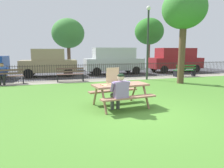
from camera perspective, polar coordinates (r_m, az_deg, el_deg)
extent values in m
cube|color=#477C2B|center=(7.89, 1.73, -4.31)|extent=(28.00, 11.93, 0.02)
cube|color=gray|center=(12.88, -6.04, 1.02)|extent=(28.00, 1.40, 0.01)
cube|color=#38383D|center=(16.97, -8.90, 2.96)|extent=(28.00, 6.95, 0.01)
cube|color=#976A53|center=(6.67, 2.39, -0.26)|extent=(1.87, 0.94, 0.06)
cube|color=#976A53|center=(6.20, 4.79, -3.85)|extent=(1.82, 0.46, 0.05)
cube|color=#976A53|center=(7.26, 0.31, -1.87)|extent=(1.82, 0.46, 0.05)
cylinder|color=#976A53|center=(6.09, -2.21, -4.90)|extent=(0.11, 0.44, 0.74)
cylinder|color=#976A53|center=(6.85, -4.73, -3.32)|extent=(0.11, 0.44, 0.74)
cylinder|color=#976A53|center=(6.75, 9.58, -3.61)|extent=(0.11, 0.44, 0.74)
cylinder|color=#976A53|center=(7.44, 6.11, -2.32)|extent=(0.11, 0.44, 0.74)
cube|color=tan|center=(6.56, 1.23, -0.09)|extent=(0.56, 0.56, 0.01)
cube|color=silver|center=(6.56, 1.23, -0.03)|extent=(0.51, 0.51, 0.00)
cube|color=tan|center=(6.36, 2.28, -0.14)|extent=(0.47, 0.10, 0.04)
cube|color=tan|center=(6.76, 0.25, 0.43)|extent=(0.47, 0.10, 0.04)
cube|color=tan|center=(6.45, -0.55, -0.01)|extent=(0.10, 0.47, 0.04)
cube|color=tan|center=(6.68, 2.96, 0.30)|extent=(0.10, 0.47, 0.04)
cube|color=tan|center=(6.74, 0.19, 2.63)|extent=(0.47, 0.14, 0.48)
pyramid|color=#F4E069|center=(6.48, -2.26, -0.22)|extent=(0.24, 0.22, 0.01)
cube|color=tan|center=(6.42, -2.90, -0.28)|extent=(0.10, 0.17, 0.02)
cylinder|color=#484848|center=(6.47, 0.07, -5.28)|extent=(0.12, 0.12, 0.44)
cylinder|color=#484848|center=(6.22, 0.85, -3.50)|extent=(0.19, 0.43, 0.15)
cylinder|color=#484848|center=(6.55, 1.68, -5.10)|extent=(0.12, 0.12, 0.44)
cylinder|color=#484848|center=(6.30, 2.51, -3.33)|extent=(0.19, 0.43, 0.15)
cube|color=#8C72A5|center=(6.03, 2.54, -1.69)|extent=(0.44, 0.26, 0.52)
cylinder|color=#8C72A5|center=(5.95, 0.08, -0.81)|extent=(0.11, 0.22, 0.31)
cylinder|color=#8C72A5|center=(6.17, 4.51, -0.47)|extent=(0.11, 0.22, 0.31)
sphere|color=beige|center=(5.98, 2.48, 1.92)|extent=(0.21, 0.21, 0.21)
ellipsoid|color=black|center=(5.97, 2.53, 2.39)|extent=(0.21, 0.20, 0.12)
cylinder|color=#2D2823|center=(13.47, -6.72, 5.33)|extent=(23.57, 0.03, 0.03)
cylinder|color=#2D2823|center=(13.54, -6.65, 2.08)|extent=(23.57, 0.03, 0.03)
cylinder|color=#2D2823|center=(13.51, -28.53, 2.48)|extent=(0.02, 0.02, 1.00)
cylinder|color=#2D2823|center=(13.49, -27.95, 2.51)|extent=(0.02, 0.02, 1.00)
cylinder|color=#2D2823|center=(13.46, -27.36, 2.55)|extent=(0.02, 0.02, 1.00)
cylinder|color=#2D2823|center=(13.44, -26.77, 2.58)|extent=(0.02, 0.02, 1.00)
cylinder|color=#2D2823|center=(13.42, -26.18, 2.61)|extent=(0.02, 0.02, 1.00)
cylinder|color=#2D2823|center=(13.40, -25.59, 2.65)|extent=(0.02, 0.02, 1.00)
cylinder|color=#2D2823|center=(13.38, -25.00, 2.68)|extent=(0.02, 0.02, 1.00)
cylinder|color=#2D2823|center=(13.36, -24.40, 2.71)|extent=(0.02, 0.02, 1.00)
cylinder|color=#2D2823|center=(13.34, -23.80, 2.75)|extent=(0.02, 0.02, 1.00)
cylinder|color=#2D2823|center=(13.33, -23.20, 2.78)|extent=(0.02, 0.02, 1.00)
cylinder|color=#2D2823|center=(13.32, -22.60, 2.81)|extent=(0.02, 0.02, 1.00)
cylinder|color=#2D2823|center=(13.30, -22.00, 2.84)|extent=(0.02, 0.02, 1.00)
cylinder|color=#2D2823|center=(13.29, -21.40, 2.88)|extent=(0.02, 0.02, 1.00)
cylinder|color=#2D2823|center=(13.28, -20.79, 2.91)|extent=(0.02, 0.02, 1.00)
cylinder|color=#2D2823|center=(13.28, -20.19, 2.94)|extent=(0.02, 0.02, 1.00)
cylinder|color=#2D2823|center=(13.27, -19.59, 2.97)|extent=(0.02, 0.02, 1.00)
cylinder|color=#2D2823|center=(13.27, -18.98, 3.00)|extent=(0.02, 0.02, 1.00)
cylinder|color=#2D2823|center=(13.26, -18.37, 3.03)|extent=(0.02, 0.02, 1.00)
cylinder|color=#2D2823|center=(13.26, -17.77, 3.06)|extent=(0.02, 0.02, 1.00)
cylinder|color=#2D2823|center=(13.26, -17.16, 3.09)|extent=(0.02, 0.02, 1.00)
cylinder|color=#2D2823|center=(13.27, -16.56, 3.12)|extent=(0.02, 0.02, 1.00)
cylinder|color=#2D2823|center=(13.27, -15.95, 3.15)|extent=(0.02, 0.02, 1.00)
cylinder|color=#2D2823|center=(13.27, -15.34, 3.18)|extent=(0.02, 0.02, 1.00)
cylinder|color=#2D2823|center=(13.28, -14.74, 3.21)|extent=(0.02, 0.02, 1.00)
cylinder|color=#2D2823|center=(13.29, -14.13, 3.24)|extent=(0.02, 0.02, 1.00)
cylinder|color=#2D2823|center=(13.30, -13.53, 3.26)|extent=(0.02, 0.02, 1.00)
cylinder|color=#2D2823|center=(13.31, -12.93, 3.29)|extent=(0.02, 0.02, 1.00)
cylinder|color=#2D2823|center=(13.32, -12.33, 3.32)|extent=(0.02, 0.02, 1.00)
cylinder|color=#2D2823|center=(13.33, -11.73, 3.34)|extent=(0.02, 0.02, 1.00)
cylinder|color=#2D2823|center=(13.35, -11.13, 3.37)|extent=(0.02, 0.02, 1.00)
cylinder|color=#2D2823|center=(13.36, -10.53, 3.39)|extent=(0.02, 0.02, 1.00)
cylinder|color=#2D2823|center=(13.38, -9.93, 3.42)|extent=(0.02, 0.02, 1.00)
cylinder|color=#2D2823|center=(13.40, -9.34, 3.44)|extent=(0.02, 0.02, 1.00)
cylinder|color=#2D2823|center=(13.42, -8.74, 3.47)|extent=(0.02, 0.02, 1.00)
cylinder|color=#2D2823|center=(13.44, -8.15, 3.49)|extent=(0.02, 0.02, 1.00)
cylinder|color=#2D2823|center=(13.47, -7.56, 3.52)|extent=(0.02, 0.02, 1.00)
cylinder|color=#2D2823|center=(13.49, -6.97, 3.54)|extent=(0.02, 0.02, 1.00)
cylinder|color=#2D2823|center=(13.52, -6.39, 3.56)|extent=(0.02, 0.02, 1.00)
cylinder|color=#2D2823|center=(13.55, -5.81, 3.58)|extent=(0.02, 0.02, 1.00)
cylinder|color=#2D2823|center=(13.58, -5.23, 3.60)|extent=(0.02, 0.02, 1.00)
cylinder|color=#2D2823|center=(13.61, -4.65, 3.63)|extent=(0.02, 0.02, 1.00)
cylinder|color=#2D2823|center=(13.64, -4.07, 3.65)|extent=(0.02, 0.02, 1.00)
cylinder|color=#2D2823|center=(13.67, -3.50, 3.67)|extent=(0.02, 0.02, 1.00)
cylinder|color=#2D2823|center=(13.71, -2.93, 3.69)|extent=(0.02, 0.02, 1.00)
cylinder|color=#2D2823|center=(13.74, -2.36, 3.71)|extent=(0.02, 0.02, 1.00)
cylinder|color=#2D2823|center=(13.78, -1.80, 3.72)|extent=(0.02, 0.02, 1.00)
cylinder|color=#2D2823|center=(13.82, -1.24, 3.74)|extent=(0.02, 0.02, 1.00)
cylinder|color=#2D2823|center=(13.86, -0.68, 3.76)|extent=(0.02, 0.02, 1.00)
cylinder|color=#2D2823|center=(13.90, -0.13, 3.78)|extent=(0.02, 0.02, 1.00)
cylinder|color=#2D2823|center=(13.94, 0.42, 3.79)|extent=(0.02, 0.02, 1.00)
cylinder|color=#2D2823|center=(13.99, 0.97, 3.81)|extent=(0.02, 0.02, 1.00)
cylinder|color=#2D2823|center=(14.03, 1.52, 3.83)|extent=(0.02, 0.02, 1.00)
cylinder|color=#2D2823|center=(14.08, 2.06, 3.84)|extent=(0.02, 0.02, 1.00)
cylinder|color=#2D2823|center=(14.12, 2.59, 3.86)|extent=(0.02, 0.02, 1.00)
cylinder|color=#2D2823|center=(14.17, 3.13, 3.87)|extent=(0.02, 0.02, 1.00)
cylinder|color=#2D2823|center=(14.22, 3.66, 3.89)|extent=(0.02, 0.02, 1.00)
cylinder|color=#2D2823|center=(14.28, 4.18, 3.90)|extent=(0.02, 0.02, 1.00)
cylinder|color=#2D2823|center=(14.33, 4.70, 3.91)|extent=(0.02, 0.02, 1.00)
cylinder|color=#2D2823|center=(14.38, 5.22, 3.93)|extent=(0.02, 0.02, 1.00)
cylinder|color=#2D2823|center=(14.44, 5.74, 3.94)|extent=(0.02, 0.02, 1.00)
cylinder|color=#2D2823|center=(14.49, 6.25, 3.95)|extent=(0.02, 0.02, 1.00)
cylinder|color=#2D2823|center=(14.55, 6.75, 3.96)|extent=(0.02, 0.02, 1.00)
cylinder|color=#2D2823|center=(14.61, 7.26, 3.97)|extent=(0.02, 0.02, 1.00)
cylinder|color=#2D2823|center=(14.67, 7.76, 3.99)|extent=(0.02, 0.02, 1.00)
cylinder|color=#2D2823|center=(14.73, 8.25, 4.00)|extent=(0.02, 0.02, 1.00)
cylinder|color=#2D2823|center=(14.79, 8.74, 4.01)|extent=(0.02, 0.02, 1.00)
cylinder|color=#2D2823|center=(14.85, 9.23, 4.02)|extent=(0.02, 0.02, 1.00)
cylinder|color=#2D2823|center=(14.91, 9.71, 4.03)|extent=(0.02, 0.02, 1.00)
cylinder|color=#2D2823|center=(14.98, 10.19, 4.03)|extent=(0.02, 0.02, 1.00)
cylinder|color=#2D2823|center=(15.05, 10.66, 4.04)|extent=(0.02, 0.02, 1.00)
cylinder|color=#2D2823|center=(15.11, 11.13, 4.05)|extent=(0.02, 0.02, 1.00)
cylinder|color=#2D2823|center=(15.18, 11.60, 4.06)|extent=(0.02, 0.02, 1.00)
cylinder|color=#2D2823|center=(15.25, 12.06, 4.07)|extent=(0.02, 0.02, 1.00)
cylinder|color=#2D2823|center=(15.32, 12.52, 4.07)|extent=(0.02, 0.02, 1.00)
cylinder|color=#2D2823|center=(15.39, 12.97, 4.08)|extent=(0.02, 0.02, 1.00)
cylinder|color=#2D2823|center=(15.46, 13.42, 4.09)|extent=(0.02, 0.02, 1.00)
cylinder|color=#2D2823|center=(15.53, 13.86, 4.09)|extent=(0.02, 0.02, 1.00)
cylinder|color=#2D2823|center=(15.61, 14.31, 4.10)|extent=(0.02, 0.02, 1.00)
cylinder|color=#2D2823|center=(15.68, 14.74, 4.11)|extent=(0.02, 0.02, 1.00)
cylinder|color=#2D2823|center=(15.76, 15.17, 4.11)|extent=(0.02, 0.02, 1.00)
cylinder|color=#2D2823|center=(15.83, 15.60, 4.12)|extent=(0.02, 0.02, 1.00)
cylinder|color=#2D2823|center=(15.91, 16.03, 4.12)|extent=(0.02, 0.02, 1.00)
cylinder|color=#2D2823|center=(15.99, 16.45, 4.13)|extent=(0.02, 0.02, 1.00)
cylinder|color=#2D2823|center=(16.07, 16.86, 4.13)|extent=(0.02, 0.02, 1.00)
cylinder|color=#2D2823|center=(16.15, 17.28, 4.14)|extent=(0.02, 0.02, 1.00)
cylinder|color=#2D2823|center=(16.23, 17.68, 4.14)|extent=(0.02, 0.02, 1.00)
cylinder|color=#2D2823|center=(16.31, 18.09, 4.14)|extent=(0.02, 0.02, 1.00)
cylinder|color=#2D2823|center=(16.39, 18.49, 4.15)|extent=(0.02, 0.02, 1.00)
cylinder|color=#2D2823|center=(16.47, 18.88, 4.15)|extent=(0.02, 0.02, 1.00)
cylinder|color=#2D2823|center=(16.56, 19.27, 4.15)|extent=(0.02, 0.02, 1.00)
cylinder|color=#2D2823|center=(16.64, 19.66, 4.16)|extent=(0.02, 0.02, 1.00)
cylinder|color=#2D2823|center=(16.72, 20.05, 4.16)|extent=(0.02, 0.02, 1.00)
cylinder|color=#2D2823|center=(16.81, 20.43, 4.16)|extent=(0.02, 0.02, 1.00)
cylinder|color=#2D2823|center=(16.90, 20.80, 4.16)|extent=(0.02, 0.02, 1.00)
cylinder|color=#2D2823|center=(16.98, 21.18, 4.16)|extent=(0.02, 0.02, 1.00)
cylinder|color=#2D2823|center=(17.07, 21.54, 4.17)|extent=(0.02, 0.02, 1.00)
cylinder|color=#2D2823|center=(17.16, 21.91, 4.17)|extent=(0.02, 0.02, 1.00)
cylinder|color=#2D2823|center=(17.25, 22.27, 4.17)|extent=(0.02, 0.02, 1.00)
cylinder|color=#2D2823|center=(17.34, 22.63, 4.17)|extent=(0.02, 0.02, 1.00)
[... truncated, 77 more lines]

